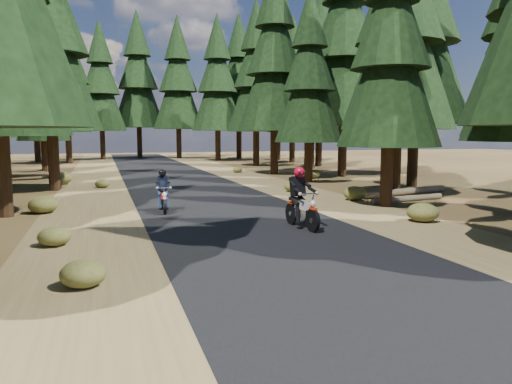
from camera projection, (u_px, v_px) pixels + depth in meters
ground at (273, 241)px, 12.81m from camera, size 120.00×120.00×0.00m
road at (227, 212)px, 17.55m from camera, size 6.00×100.00×0.01m
shoulder_l at (89, 218)px, 16.20m from camera, size 3.20×100.00×0.01m
shoulder_r at (344, 206)px, 18.90m from camera, size 3.20×100.00×0.01m
pine_forest at (165, 52)px, 31.84m from camera, size 34.59×55.08×16.32m
log_near at (399, 192)px, 22.02m from camera, size 5.79×1.89×0.32m
log_far at (407, 199)px, 20.15m from camera, size 3.71×0.99×0.24m
understory_shrubs at (216, 194)px, 20.52m from camera, size 15.38×31.39×0.67m
rider_lead at (302, 208)px, 14.44m from camera, size 0.79×2.04×1.77m
rider_follow at (163, 198)px, 17.41m from camera, size 0.57×1.69×1.49m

